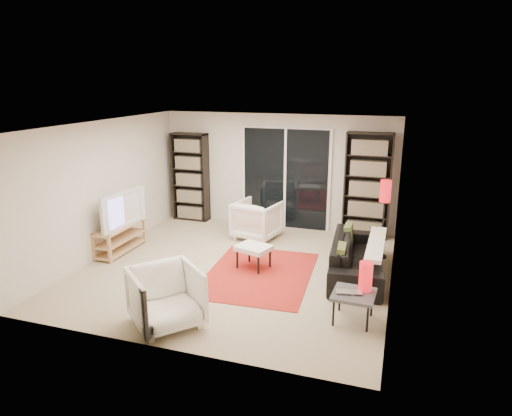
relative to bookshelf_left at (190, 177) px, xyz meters
The scene contains 20 objects.
floor 3.19m from the bookshelf_left, 50.10° to the right, with size 5.00×5.00×0.00m, color tan.
wall_back 1.97m from the bookshelf_left, ahead, with size 5.00×0.02×2.40m, color beige.
wall_front 5.22m from the bookshelf_left, 68.02° to the right, with size 5.00×0.02×2.40m, color beige.
wall_left 2.41m from the bookshelf_left, 103.27° to the right, with size 0.02×5.00×2.40m, color beige.
wall_right 5.03m from the bookshelf_left, 27.66° to the right, with size 0.02×5.00×2.40m, color beige.
ceiling 3.36m from the bookshelf_left, 50.10° to the right, with size 5.00×5.00×0.02m, color white.
sliding_door 2.16m from the bookshelf_left, ahead, with size 1.92×0.08×2.16m.
bookshelf_left is the anchor object (origin of this frame).
bookshelf_right 3.85m from the bookshelf_left, ahead, with size 0.90×0.30×2.10m.
tv_stand 2.38m from the bookshelf_left, 99.28° to the right, with size 0.38×1.20×0.50m.
tv 2.28m from the bookshelf_left, 98.78° to the right, with size 1.12×0.15×0.65m, color black.
rug 3.56m from the bookshelf_left, 45.71° to the right, with size 1.66×2.25×0.01m, color #AC2119.
sofa 4.42m from the bookshelf_left, 26.47° to the right, with size 2.07×0.81×0.61m, color black.
armchair_back 2.05m from the bookshelf_left, 22.74° to the right, with size 0.81×0.83×0.76m, color white.
armchair_front 4.70m from the bookshelf_left, 68.19° to the right, with size 0.83×0.85×0.77m, color white.
ottoman 3.21m from the bookshelf_left, 45.11° to the right, with size 0.64×0.57×0.40m.
side_table 5.35m from the bookshelf_left, 40.98° to the right, with size 0.57×0.57×0.40m.
laptop 5.36m from the bookshelf_left, 41.93° to the right, with size 0.34×0.22×0.03m, color silver.
table_lamp 5.34m from the bookshelf_left, 39.03° to the right, with size 0.18×0.18×0.39m, color red.
floor_lamp 4.37m from the bookshelf_left, 14.14° to the right, with size 0.21×0.21×1.41m.
Camera 1 is at (2.52, -6.68, 3.08)m, focal length 32.00 mm.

